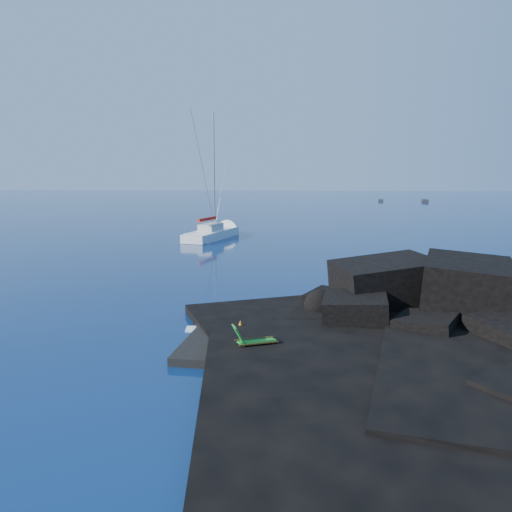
{
  "coord_description": "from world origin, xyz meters",
  "views": [
    {
      "loc": [
        4.6,
        -20.57,
        7.59
      ],
      "look_at": [
        2.58,
        12.9,
        2.0
      ],
      "focal_mm": 35.0,
      "sensor_mm": 36.0,
      "label": 1
    }
  ],
  "objects_px": {
    "distant_boat_b": "(425,202)",
    "sailboat": "(213,238)",
    "distant_boat_a": "(381,201)",
    "deck_chair": "(257,336)",
    "marker_cone": "(240,326)",
    "sunbather": "(307,342)"
  },
  "relations": [
    {
      "from": "deck_chair",
      "to": "distant_boat_b",
      "type": "relative_size",
      "value": 0.36
    },
    {
      "from": "marker_cone",
      "to": "distant_boat_b",
      "type": "distance_m",
      "value": 120.26
    },
    {
      "from": "sailboat",
      "to": "distant_boat_a",
      "type": "xyz_separation_m",
      "value": [
        34.22,
        80.11,
        0.0
      ]
    },
    {
      "from": "sunbather",
      "to": "distant_boat_b",
      "type": "xyz_separation_m",
      "value": [
        35.98,
        115.57,
        -0.52
      ]
    },
    {
      "from": "distant_boat_a",
      "to": "distant_boat_b",
      "type": "bearing_deg",
      "value": -0.36
    },
    {
      "from": "marker_cone",
      "to": "distant_boat_b",
      "type": "relative_size",
      "value": 0.11
    },
    {
      "from": "marker_cone",
      "to": "distant_boat_b",
      "type": "height_order",
      "value": "marker_cone"
    },
    {
      "from": "sailboat",
      "to": "distant_boat_a",
      "type": "bearing_deg",
      "value": 83.89
    },
    {
      "from": "sailboat",
      "to": "deck_chair",
      "type": "distance_m",
      "value": 38.73
    },
    {
      "from": "deck_chair",
      "to": "marker_cone",
      "type": "height_order",
      "value": "deck_chair"
    },
    {
      "from": "sailboat",
      "to": "deck_chair",
      "type": "relative_size",
      "value": 8.21
    },
    {
      "from": "deck_chair",
      "to": "marker_cone",
      "type": "distance_m",
      "value": 2.63
    },
    {
      "from": "distant_boat_b",
      "to": "deck_chair",
      "type": "bearing_deg",
      "value": -97.73
    },
    {
      "from": "distant_boat_b",
      "to": "sailboat",
      "type": "bearing_deg",
      "value": -109.77
    },
    {
      "from": "distant_boat_a",
      "to": "sailboat",
      "type": "bearing_deg",
      "value": -103.89
    },
    {
      "from": "sailboat",
      "to": "distant_boat_b",
      "type": "distance_m",
      "value": 90.46
    },
    {
      "from": "sailboat",
      "to": "marker_cone",
      "type": "height_order",
      "value": "sailboat"
    },
    {
      "from": "sailboat",
      "to": "marker_cone",
      "type": "bearing_deg",
      "value": -62.62
    },
    {
      "from": "sailboat",
      "to": "sunbather",
      "type": "xyz_separation_m",
      "value": [
        9.49,
        -37.36,
        0.52
      ]
    },
    {
      "from": "distant_boat_a",
      "to": "deck_chair",
      "type": "bearing_deg",
      "value": -93.55
    },
    {
      "from": "marker_cone",
      "to": "deck_chair",
      "type": "bearing_deg",
      "value": -69.78
    },
    {
      "from": "deck_chair",
      "to": "sunbather",
      "type": "height_order",
      "value": "deck_chair"
    }
  ]
}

